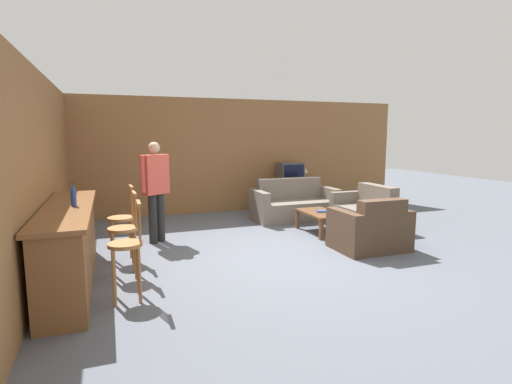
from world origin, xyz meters
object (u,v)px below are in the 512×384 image
(bar_chair_far, at_px, (122,223))
(person_by_window, at_px, (155,187))
(tv_unit, at_px, (290,197))
(book_on_table, at_px, (323,211))
(bottle, at_px, (73,195))
(armchair_near, at_px, (371,231))
(bar_chair_near, at_px, (127,251))
(tv, at_px, (290,173))
(table_lamp, at_px, (303,169))
(loveseat_right, at_px, (366,212))
(coffee_table, at_px, (321,215))
(couch_far, at_px, (294,205))
(bar_chair_mid, at_px, (124,235))

(bar_chair_far, bearing_deg, person_by_window, 57.18)
(tv_unit, distance_m, book_on_table, 2.36)
(bottle, xyz_separation_m, book_on_table, (4.03, 1.23, -0.68))
(armchair_near, bearing_deg, bar_chair_near, -169.27)
(tv, height_order, bottle, bottle)
(bar_chair_far, xyz_separation_m, armchair_near, (3.63, -0.74, -0.24))
(table_lamp, relative_size, person_by_window, 0.29)
(book_on_table, height_order, person_by_window, person_by_window)
(loveseat_right, bearing_deg, coffee_table, -177.14)
(bar_chair_near, bearing_deg, book_on_table, 28.95)
(loveseat_right, height_order, book_on_table, loveseat_right)
(bar_chair_far, bearing_deg, loveseat_right, 7.15)
(bar_chair_near, bearing_deg, table_lamp, 44.88)
(tv, distance_m, person_by_window, 3.87)
(bottle, height_order, book_on_table, bottle)
(armchair_near, distance_m, book_on_table, 1.25)
(couch_far, xyz_separation_m, tv, (0.40, 1.04, 0.57))
(bar_chair_mid, xyz_separation_m, book_on_table, (3.48, 1.17, -0.15))
(table_lamp, bearing_deg, person_by_window, -152.32)
(bar_chair_mid, distance_m, bottle, 0.77)
(couch_far, bearing_deg, bar_chair_far, -153.28)
(bar_chair_far, height_order, coffee_table, bar_chair_far)
(bar_chair_far, xyz_separation_m, couch_far, (3.52, 1.77, -0.24))
(tv, relative_size, bottle, 2.05)
(armchair_near, height_order, coffee_table, armchair_near)
(couch_far, xyz_separation_m, armchair_near, (0.12, -2.51, -0.00))
(armchair_near, bearing_deg, loveseat_right, 56.77)
(couch_far, relative_size, table_lamp, 3.63)
(couch_far, relative_size, book_on_table, 7.30)
(table_lamp, bearing_deg, bar_chair_mid, -140.68)
(bar_chair_near, bearing_deg, tv, 47.28)
(coffee_table, distance_m, tv_unit, 2.35)
(armchair_near, xyz_separation_m, coffee_table, (-0.18, 1.25, 0.03))
(book_on_table, relative_size, table_lamp, 0.50)
(bar_chair_far, height_order, couch_far, bar_chair_far)
(armchair_near, height_order, person_by_window, person_by_window)
(bar_chair_near, relative_size, loveseat_right, 0.82)
(bar_chair_near, relative_size, bottle, 3.79)
(tv_unit, height_order, tv, tv)
(bar_chair_near, xyz_separation_m, armchair_near, (3.63, 0.69, -0.24))
(bar_chair_far, distance_m, tv, 4.83)
(bar_chair_mid, relative_size, couch_far, 0.61)
(bar_chair_far, relative_size, book_on_table, 4.46)
(bottle, height_order, table_lamp, bottle)
(loveseat_right, xyz_separation_m, table_lamp, (-0.23, 2.25, 0.66))
(bar_chair_far, distance_m, coffee_table, 3.50)
(bar_chair_mid, bearing_deg, book_on_table, 18.60)
(tv_unit, xyz_separation_m, table_lamp, (0.35, 0.00, 0.66))
(bar_chair_near, distance_m, tv_unit, 5.78)
(table_lamp, bearing_deg, bottle, -143.58)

